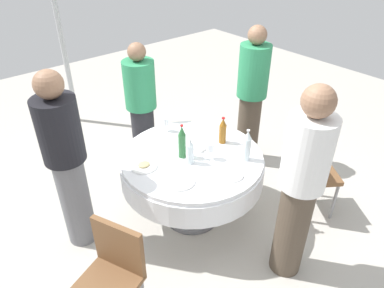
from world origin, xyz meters
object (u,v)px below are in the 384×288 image
object	(u,v)px
plate_near	(180,181)
chair_far	(309,168)
person_left	(66,161)
person_mid	(301,185)
person_east	(251,96)
bottle_clear_left	(190,152)
bottle_clear_east	(247,146)
chair_right	(112,271)
dining_table	(192,169)
wine_glass_rear	(166,122)
plate_inner	(231,175)
bottle_amber_mid	(223,131)
bottle_green_front	(182,142)
plate_outer	(144,166)
wine_glass_mid	(210,148)
person_front	(141,108)

from	to	relation	value
plate_near	chair_far	bearing A→B (deg)	-18.51
person_left	person_mid	world-z (taller)	person_mid
person_east	person_left	size ratio (longest dim) A/B	0.99
person_mid	bottle_clear_left	bearing A→B (deg)	-84.06
bottle_clear_east	chair_right	distance (m)	1.50
person_left	dining_table	bearing A→B (deg)	-90.00
wine_glass_rear	chair_right	xyz separation A→B (m)	(-1.21, -0.98, -0.32)
dining_table	plate_inner	bearing A→B (deg)	-82.24
bottle_amber_mid	chair_right	xyz separation A→B (m)	(-1.49, -0.46, -0.35)
bottle_amber_mid	chair_far	size ratio (longest dim) A/B	0.31
bottle_green_front	bottle_clear_east	world-z (taller)	bottle_green_front
bottle_clear_east	person_left	xyz separation A→B (m)	(-1.30, 0.80, -0.00)
bottle_clear_left	plate_near	xyz separation A→B (m)	(-0.24, -0.15, -0.11)
plate_outer	wine_glass_mid	bearing A→B (deg)	-27.79
dining_table	plate_near	world-z (taller)	plate_near
chair_far	person_front	bearing A→B (deg)	-119.14
bottle_green_front	person_front	xyz separation A→B (m)	(0.20, 0.97, -0.10)
bottle_clear_east	plate_outer	world-z (taller)	bottle_clear_east
bottle_clear_east	person_left	bearing A→B (deg)	148.33
bottle_green_front	chair_right	size ratio (longest dim) A/B	0.38
person_front	wine_glass_rear	bearing A→B (deg)	-87.65
bottle_clear_east	chair_far	xyz separation A→B (m)	(0.61, -0.29, -0.36)
plate_inner	chair_right	size ratio (longest dim) A/B	0.24
bottle_green_front	person_mid	distance (m)	1.08
person_east	chair_far	distance (m)	1.07
bottle_amber_mid	plate_near	bearing A→B (deg)	-163.07
bottle_clear_left	bottle_clear_east	bearing A→B (deg)	-34.43
bottle_amber_mid	plate_outer	size ratio (longest dim) A/B	1.15
wine_glass_rear	person_front	bearing A→B (deg)	85.45
bottle_clear_left	wine_glass_rear	distance (m)	0.60
bottle_green_front	plate_inner	world-z (taller)	bottle_green_front
bottle_amber_mid	person_east	world-z (taller)	person_east
dining_table	person_left	world-z (taller)	person_left
person_east	chair_far	world-z (taller)	person_east
person_front	person_left	distance (m)	1.24
plate_inner	chair_right	distance (m)	1.21
bottle_clear_left	wine_glass_mid	world-z (taller)	bottle_clear_left
bottle_clear_left	chair_right	size ratio (longest dim) A/B	0.29
plate_outer	chair_right	xyz separation A→B (m)	(-0.69, -0.61, -0.23)
bottle_amber_mid	chair_right	bearing A→B (deg)	-162.87
bottle_amber_mid	person_mid	world-z (taller)	person_mid
plate_near	chair_far	size ratio (longest dim) A/B	0.29
dining_table	person_left	size ratio (longest dim) A/B	0.79
bottle_clear_east	bottle_amber_mid	size ratio (longest dim) A/B	1.14
bottle_clear_left	chair_right	bearing A→B (deg)	-158.92
chair_far	bottle_clear_east	bearing A→B (deg)	-80.74
plate_inner	person_front	bearing A→B (deg)	87.52
bottle_amber_mid	plate_inner	distance (m)	0.54
person_left	chair_right	bearing A→B (deg)	-164.56
plate_outer	person_left	world-z (taller)	person_left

